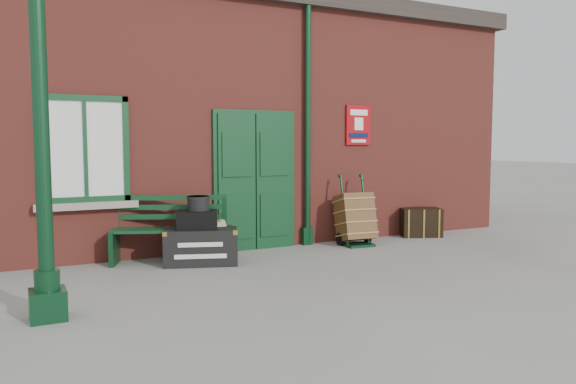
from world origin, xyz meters
TOP-DOWN VIEW (x-y plane):
  - ground at (0.00, 0.00)m, footprint 80.00×80.00m
  - station_building at (-0.00, 3.49)m, footprint 10.30×4.30m
  - canopy_column at (-3.60, -1.00)m, footprint 0.34×0.34m
  - bench at (-1.81, 1.09)m, footprint 1.69×1.09m
  - houdini_trunk at (-1.45, 0.78)m, footprint 1.16×0.87m
  - strongbox at (-1.50, 0.78)m, footprint 0.67×0.57m
  - hatbox at (-1.47, 0.81)m, footprint 0.39×0.39m
  - suitcase_back at (-1.24, 1.12)m, footprint 0.39×0.50m
  - suitcase_front at (-1.06, 1.02)m, footprint 0.36×0.45m
  - porter_trolley at (1.37, 1.04)m, footprint 0.63×0.67m
  - dark_trunk at (2.96, 1.25)m, footprint 0.86×0.73m

SIDE VIEW (x-z plane):
  - ground at x=0.00m, z-range 0.00..0.00m
  - houdini_trunk at x=-1.45m, z-range 0.00..0.51m
  - dark_trunk at x=2.96m, z-range 0.00..0.52m
  - suitcase_front at x=-1.06m, z-range 0.00..0.61m
  - suitcase_back at x=-1.24m, z-range 0.00..0.71m
  - porter_trolley at x=1.37m, z-range -0.13..1.04m
  - bench at x=-1.81m, z-range 0.00..1.01m
  - strongbox at x=-1.50m, z-range 0.51..0.77m
  - hatbox at x=-1.47m, z-range 0.77..0.98m
  - canopy_column at x=-3.60m, z-range -0.40..3.21m
  - station_building at x=0.00m, z-range -0.02..4.34m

